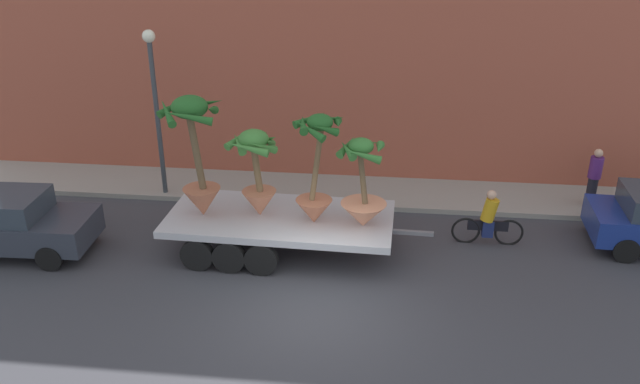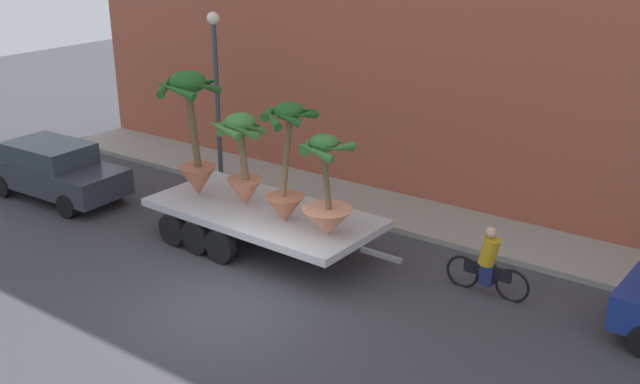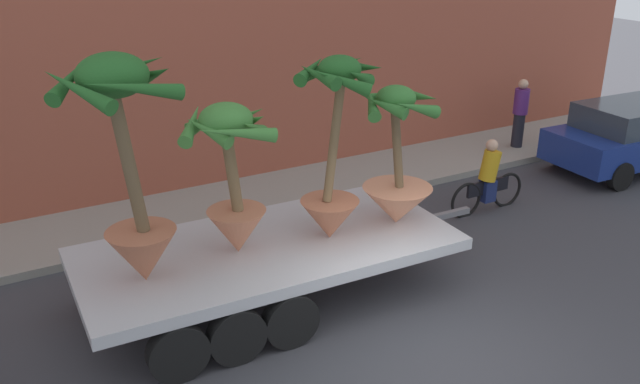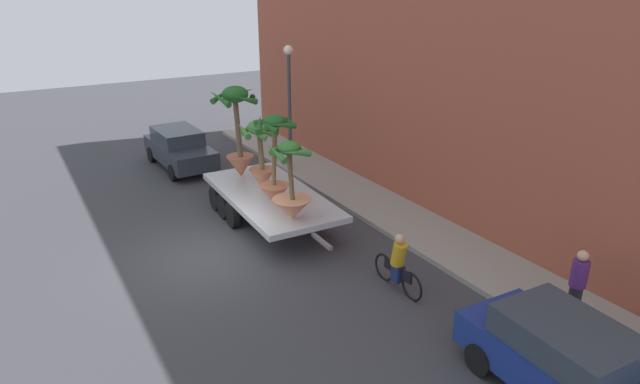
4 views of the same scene
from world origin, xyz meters
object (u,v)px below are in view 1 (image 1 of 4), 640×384
at_px(potted_palm_rear, 363,196).
at_px(potted_palm_extra, 316,176).
at_px(street_lamp, 155,92).
at_px(flatbed_trailer, 271,222).
at_px(cyclist, 489,220).
at_px(pedestrian_near_gate, 594,176).
at_px(potted_palm_front, 257,172).
at_px(trailing_car, 5,222).
at_px(potted_palm_middle, 196,156).

distance_m(potted_palm_rear, potted_palm_extra, 1.20).
bearing_deg(street_lamp, flatbed_trailer, -36.86).
distance_m(flatbed_trailer, cyclist, 5.58).
relative_size(potted_palm_rear, pedestrian_near_gate, 1.31).
xyz_separation_m(potted_palm_front, street_lamp, (-3.45, 2.86, 1.09)).
bearing_deg(potted_palm_rear, street_lamp, 152.40).
xyz_separation_m(potted_palm_front, trailing_car, (-6.30, -0.79, -1.31)).
xyz_separation_m(pedestrian_near_gate, street_lamp, (-12.45, -0.50, 2.19)).
relative_size(trailing_car, pedestrian_near_gate, 2.53).
relative_size(flatbed_trailer, potted_palm_extra, 2.41).
bearing_deg(flatbed_trailer, street_lamp, 143.14).
xyz_separation_m(potted_palm_middle, trailing_car, (-4.87, -0.65, -1.72)).
xyz_separation_m(cyclist, trailing_car, (-12.10, -1.76, 0.16)).
bearing_deg(pedestrian_near_gate, potted_palm_rear, -150.17).
bearing_deg(street_lamp, cyclist, -11.55).
xyz_separation_m(potted_palm_rear, potted_palm_middle, (-4.03, 0.16, 0.78)).
relative_size(potted_palm_middle, potted_palm_extra, 1.11).
bearing_deg(potted_palm_front, pedestrian_near_gate, 20.48).
bearing_deg(potted_palm_middle, street_lamp, 123.95).
relative_size(flatbed_trailer, potted_palm_front, 2.98).
relative_size(potted_palm_rear, potted_palm_middle, 0.73).
bearing_deg(potted_palm_front, potted_palm_rear, -6.70).
bearing_deg(cyclist, pedestrian_near_gate, 36.84).
relative_size(potted_palm_extra, trailing_car, 0.64).
bearing_deg(potted_palm_middle, potted_palm_rear, -2.27).
distance_m(cyclist, trailing_car, 12.23).
bearing_deg(street_lamp, pedestrian_near_gate, 2.29).
bearing_deg(cyclist, flatbed_trailer, -170.45).
xyz_separation_m(potted_palm_middle, potted_palm_extra, (2.92, -0.10, -0.34)).
relative_size(flatbed_trailer, potted_palm_middle, 2.17).
distance_m(potted_palm_rear, cyclist, 3.62).
bearing_deg(potted_palm_middle, pedestrian_near_gate, 18.58).
xyz_separation_m(potted_palm_extra, trailing_car, (-7.78, -0.55, -1.38)).
height_order(potted_palm_extra, street_lamp, street_lamp).
xyz_separation_m(cyclist, pedestrian_near_gate, (3.19, 2.39, 0.37)).
relative_size(flatbed_trailer, cyclist, 3.62).
bearing_deg(street_lamp, potted_palm_middle, -56.05).
xyz_separation_m(trailing_car, pedestrian_near_gate, (15.29, 4.15, 0.22)).
bearing_deg(potted_palm_middle, cyclist, 8.76).
distance_m(potted_palm_middle, pedestrian_near_gate, 11.10).
xyz_separation_m(flatbed_trailer, potted_palm_extra, (1.18, -0.28, 1.44)).
bearing_deg(potted_palm_front, potted_palm_middle, -174.17).
bearing_deg(flatbed_trailer, potted_palm_rear, -8.63).
distance_m(potted_palm_rear, street_lamp, 6.99).
bearing_deg(trailing_car, cyclist, 8.28).
height_order(flatbed_trailer, street_lamp, street_lamp).
bearing_deg(pedestrian_near_gate, potted_palm_front, -159.52).
height_order(potted_palm_rear, trailing_car, potted_palm_rear).
relative_size(potted_palm_rear, potted_palm_extra, 0.81).
bearing_deg(potted_palm_rear, pedestrian_near_gate, 29.83).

